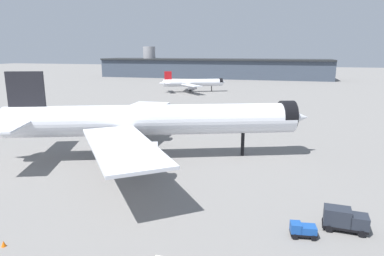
% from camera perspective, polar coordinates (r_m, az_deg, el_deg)
% --- Properties ---
extents(ground, '(900.00, 900.00, 0.00)m').
position_cam_1_polar(ground, '(76.33, -8.76, -4.76)').
color(ground, slate).
extents(airliner_near_gate, '(66.73, 59.61, 18.83)m').
position_cam_1_polar(airliner_near_gate, '(73.16, -6.82, 1.24)').
color(airliner_near_gate, silver).
rests_on(airliner_near_gate, ground).
extents(airliner_far_taxiway, '(36.21, 32.33, 11.63)m').
position_cam_1_polar(airliner_far_taxiway, '(192.47, 0.13, 7.59)').
color(airliner_far_taxiway, silver).
rests_on(airliner_far_taxiway, ground).
extents(terminal_building, '(193.04, 35.50, 26.19)m').
position_cam_1_polar(terminal_building, '(294.13, 3.07, 10.01)').
color(terminal_building, '#3D4756').
rests_on(terminal_building, ground).
extents(service_truck_front, '(5.62, 2.85, 3.00)m').
position_cam_1_polar(service_truck_front, '(49.74, 24.19, -13.76)').
color(service_truck_front, black).
rests_on(service_truck_front, ground).
extents(baggage_tug_wing, '(3.39, 2.27, 1.85)m').
position_cam_1_polar(baggage_tug_wing, '(46.66, 18.03, -15.90)').
color(baggage_tug_wing, black).
rests_on(baggage_tug_wing, ground).
extents(traffic_cone_near_nose, '(0.59, 0.59, 0.74)m').
position_cam_1_polar(traffic_cone_near_nose, '(48.54, -29.05, -16.59)').
color(traffic_cone_near_nose, '#F2600C').
rests_on(traffic_cone_near_nose, ground).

